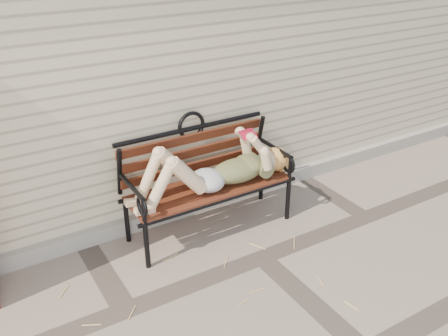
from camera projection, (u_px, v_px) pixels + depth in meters
ground at (262, 258)px, 4.33m from camera, size 80.00×80.00×0.00m
house_wall at (121, 24)px, 5.94m from camera, size 8.00×4.00×3.00m
foundation_strip at (207, 201)px, 5.04m from camera, size 8.00×0.10×0.15m
garden_bench at (204, 168)px, 4.53m from camera, size 1.66×0.66×1.08m
reading_woman at (213, 170)px, 4.42m from camera, size 1.57×0.36×0.49m
straw_scatter at (199, 333)px, 3.54m from camera, size 2.70×1.42×0.01m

